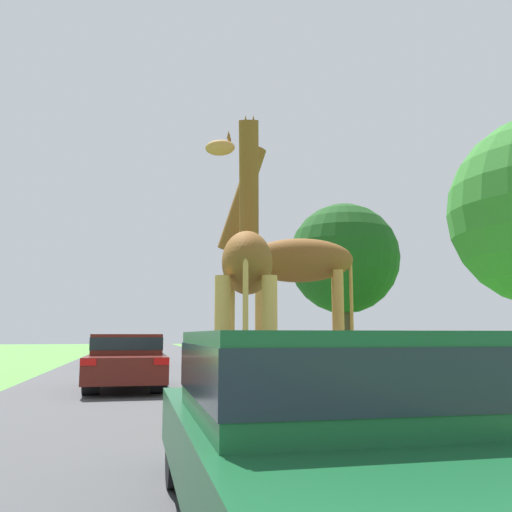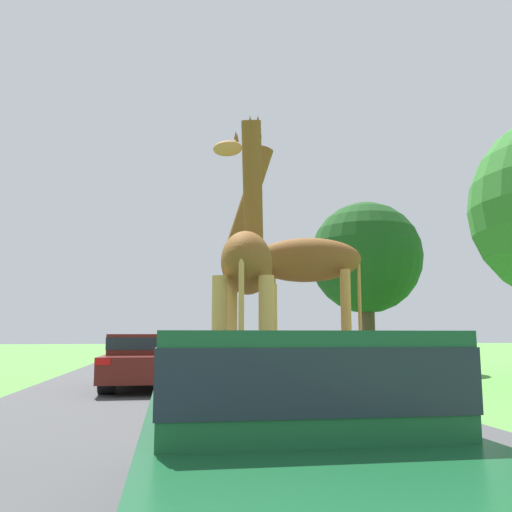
{
  "view_description": "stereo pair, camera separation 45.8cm",
  "coord_description": "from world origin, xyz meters",
  "px_view_note": "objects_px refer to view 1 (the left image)",
  "views": [
    {
      "loc": [
        -1.0,
        0.95,
        1.3
      ],
      "look_at": [
        0.61,
        8.26,
        2.39
      ],
      "focal_mm": 38.0,
      "sensor_mm": 36.0,
      "label": 1
    },
    {
      "loc": [
        -0.55,
        0.87,
        1.3
      ],
      "look_at": [
        0.61,
        8.26,
        2.39
      ],
      "focal_mm": 38.0,
      "sensor_mm": 36.0,
      "label": 2
    }
  ],
  "objects_px": {
    "car_queue_right": "(124,349)",
    "car_lead_maroon": "(317,425)",
    "giraffe_near_road": "(248,269)",
    "giraffe_companion": "(291,266)",
    "tree_right_cluster": "(344,259)",
    "car_queue_left": "(127,359)"
  },
  "relations": [
    {
      "from": "giraffe_near_road",
      "to": "giraffe_companion",
      "type": "relative_size",
      "value": 0.98
    },
    {
      "from": "car_queue_right",
      "to": "car_queue_left",
      "type": "height_order",
      "value": "car_queue_left"
    },
    {
      "from": "car_lead_maroon",
      "to": "car_queue_right",
      "type": "bearing_deg",
      "value": 94.73
    },
    {
      "from": "giraffe_companion",
      "to": "tree_right_cluster",
      "type": "xyz_separation_m",
      "value": [
        5.14,
        10.34,
        1.69
      ]
    },
    {
      "from": "giraffe_near_road",
      "to": "car_queue_right",
      "type": "bearing_deg",
      "value": 109.96
    },
    {
      "from": "giraffe_companion",
      "to": "car_queue_right",
      "type": "height_order",
      "value": "giraffe_companion"
    },
    {
      "from": "car_queue_right",
      "to": "tree_right_cluster",
      "type": "xyz_separation_m",
      "value": [
        8.26,
        -3.72,
        3.51
      ]
    },
    {
      "from": "giraffe_companion",
      "to": "car_lead_maroon",
      "type": "relative_size",
      "value": 1.12
    },
    {
      "from": "giraffe_near_road",
      "to": "tree_right_cluster",
      "type": "relative_size",
      "value": 0.78
    },
    {
      "from": "car_lead_maroon",
      "to": "car_queue_right",
      "type": "distance_m",
      "value": 19.84
    },
    {
      "from": "tree_right_cluster",
      "to": "car_queue_left",
      "type": "bearing_deg",
      "value": -144.16
    },
    {
      "from": "car_lead_maroon",
      "to": "tree_right_cluster",
      "type": "relative_size",
      "value": 0.71
    },
    {
      "from": "giraffe_companion",
      "to": "car_lead_maroon",
      "type": "bearing_deg",
      "value": -177.09
    },
    {
      "from": "giraffe_near_road",
      "to": "car_queue_right",
      "type": "xyz_separation_m",
      "value": [
        -1.95,
        15.86,
        -1.52
      ]
    },
    {
      "from": "car_queue_right",
      "to": "car_lead_maroon",
      "type": "bearing_deg",
      "value": -85.27
    },
    {
      "from": "giraffe_near_road",
      "to": "giraffe_companion",
      "type": "height_order",
      "value": "giraffe_companion"
    },
    {
      "from": "car_queue_right",
      "to": "car_queue_left",
      "type": "distance_m",
      "value": 9.51
    },
    {
      "from": "car_queue_left",
      "to": "giraffe_companion",
      "type": "bearing_deg",
      "value": -57.67
    },
    {
      "from": "car_lead_maroon",
      "to": "giraffe_companion",
      "type": "bearing_deg",
      "value": 75.44
    },
    {
      "from": "giraffe_near_road",
      "to": "car_lead_maroon",
      "type": "height_order",
      "value": "giraffe_near_road"
    },
    {
      "from": "car_queue_right",
      "to": "car_queue_left",
      "type": "relative_size",
      "value": 1.08
    },
    {
      "from": "giraffe_near_road",
      "to": "giraffe_companion",
      "type": "xyz_separation_m",
      "value": [
        1.16,
        1.81,
        0.3
      ]
    }
  ]
}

